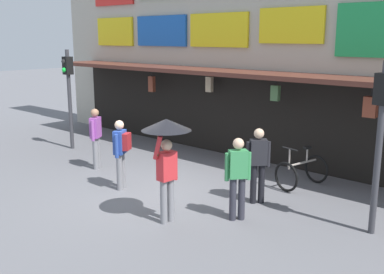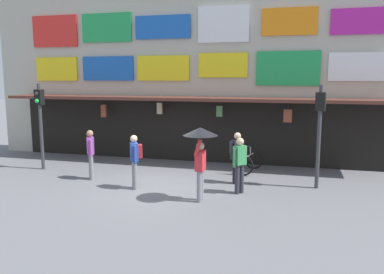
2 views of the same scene
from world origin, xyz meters
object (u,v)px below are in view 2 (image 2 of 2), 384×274
at_px(traffic_light_near, 40,112).
at_px(bicycle_parked, 249,162).
at_px(pedestrian_in_white, 240,162).
at_px(traffic_light_far, 320,120).
at_px(pedestrian_in_purple, 135,158).
at_px(pedestrian_in_yellow, 237,154).
at_px(pedestrian_in_red, 91,152).
at_px(pedestrian_with_umbrella, 200,143).

relative_size(traffic_light_near, bicycle_parked, 2.50).
height_order(traffic_light_near, pedestrian_in_white, traffic_light_near).
height_order(traffic_light_far, pedestrian_in_purple, traffic_light_far).
relative_size(bicycle_parked, pedestrian_in_white, 0.76).
relative_size(traffic_light_far, pedestrian_in_yellow, 1.90).
bearing_deg(pedestrian_in_red, pedestrian_in_yellow, 8.76).
bearing_deg(traffic_light_far, pedestrian_in_purple, -164.46).
bearing_deg(bicycle_parked, traffic_light_far, -33.14).
relative_size(pedestrian_in_yellow, pedestrian_in_white, 1.00).
distance_m(traffic_light_far, pedestrian_in_white, 2.81).
bearing_deg(bicycle_parked, pedestrian_in_purple, -136.20).
relative_size(pedestrian_in_red, pedestrian_in_white, 1.00).
distance_m(pedestrian_with_umbrella, pedestrian_in_red, 4.40).
xyz_separation_m(traffic_light_far, pedestrian_with_umbrella, (-3.20, -2.21, -0.50)).
bearing_deg(pedestrian_in_white, traffic_light_near, 171.25).
relative_size(pedestrian_in_red, pedestrian_in_yellow, 1.00).
xyz_separation_m(traffic_light_near, pedestrian_with_umbrella, (6.62, -2.19, -0.50)).
xyz_separation_m(pedestrian_in_red, pedestrian_in_yellow, (4.83, 0.74, 0.04)).
distance_m(pedestrian_in_yellow, pedestrian_in_white, 1.10).
xyz_separation_m(pedestrian_with_umbrella, pedestrian_in_red, (-4.13, 1.35, -0.69)).
distance_m(traffic_light_far, pedestrian_in_purple, 5.76).
height_order(traffic_light_far, pedestrian_in_red, traffic_light_far).
relative_size(traffic_light_far, pedestrian_in_red, 1.90).
bearing_deg(pedestrian_with_umbrella, pedestrian_in_white, 47.17).
xyz_separation_m(bicycle_parked, pedestrian_in_red, (-5.03, -2.36, 0.55)).
xyz_separation_m(traffic_light_far, pedestrian_in_purple, (-5.44, -1.51, -1.16)).
bearing_deg(pedestrian_in_purple, pedestrian_with_umbrella, -17.22).
relative_size(bicycle_parked, pedestrian_with_umbrella, 0.62).
relative_size(bicycle_parked, pedestrian_in_purple, 0.76).
xyz_separation_m(traffic_light_near, traffic_light_far, (9.82, 0.02, 0.00)).
relative_size(traffic_light_far, pedestrian_in_purple, 1.90).
bearing_deg(pedestrian_with_umbrella, bicycle_parked, 76.27).
distance_m(traffic_light_near, pedestrian_in_red, 2.89).
height_order(pedestrian_with_umbrella, pedestrian_in_red, pedestrian_with_umbrella).
height_order(traffic_light_near, pedestrian_in_red, traffic_light_near).
distance_m(traffic_light_far, pedestrian_in_red, 7.48).
xyz_separation_m(traffic_light_far, pedestrian_in_red, (-7.33, -0.86, -1.19)).
relative_size(traffic_light_far, pedestrian_with_umbrella, 1.54).
relative_size(pedestrian_in_purple, pedestrian_in_yellow, 1.00).
bearing_deg(pedestrian_with_umbrella, pedestrian_in_purple, 162.78).
bearing_deg(pedestrian_with_umbrella, pedestrian_in_yellow, 71.51).
height_order(pedestrian_in_purple, pedestrian_in_white, same).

